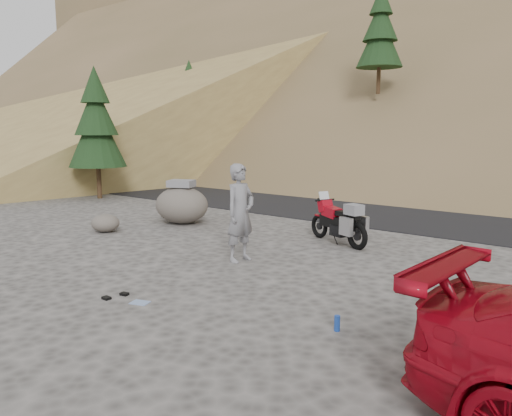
{
  "coord_description": "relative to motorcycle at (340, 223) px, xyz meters",
  "views": [
    {
      "loc": [
        5.93,
        -6.6,
        2.61
      ],
      "look_at": [
        -0.62,
        1.44,
        1.0
      ],
      "focal_mm": 35.0,
      "sensor_mm": 36.0,
      "label": 1
    }
  ],
  "objects": [
    {
      "name": "boulder",
      "position": [
        -4.83,
        -0.5,
        0.03
      ],
      "size": [
        1.86,
        1.68,
        1.22
      ],
      "rotation": [
        0.0,
        0.0,
        0.22
      ],
      "color": "#57524B",
      "rests_on": "ground"
    },
    {
      "name": "small_rock",
      "position": [
        -5.46,
        -2.61,
        -0.27
      ],
      "size": [
        0.87,
        0.8,
        0.46
      ],
      "rotation": [
        0.0,
        0.0,
        0.15
      ],
      "color": "#57524B",
      "rests_on": "ground"
    },
    {
      "name": "conifer_verge",
      "position": [
        -11.28,
        1.08,
        2.38
      ],
      "size": [
        2.2,
        2.2,
        5.04
      ],
      "color": "#342413",
      "rests_on": "ground"
    },
    {
      "name": "gear_glove_b",
      "position": [
        -0.84,
        -5.4,
        -0.48
      ],
      "size": [
        0.14,
        0.12,
        0.04
      ],
      "primitive_type": "cube",
      "rotation": [
        0.0,
        0.0,
        0.2
      ],
      "color": "black",
      "rests_on": "ground"
    },
    {
      "name": "gear_bottle",
      "position": [
        2.53,
        -4.5,
        -0.4
      ],
      "size": [
        0.08,
        0.08,
        0.21
      ],
      "primitive_type": "cylinder",
      "rotation": [
        0.0,
        0.0,
        0.09
      ],
      "color": "#1C42A8",
      "rests_on": "ground"
    },
    {
      "name": "gear_blue_cloth",
      "position": [
        -0.36,
        -5.47,
        -0.5
      ],
      "size": [
        0.33,
        0.28,
        0.01
      ],
      "primitive_type": "cube",
      "rotation": [
        0.0,
        0.0,
        0.34
      ],
      "color": "#7D96C2",
      "rests_on": "ground"
    },
    {
      "name": "motorcycle",
      "position": [
        0.0,
        0.0,
        0.0
      ],
      "size": [
        1.9,
        0.98,
        1.18
      ],
      "rotation": [
        0.0,
        0.0,
        -0.36
      ],
      "color": "black",
      "rests_on": "ground"
    },
    {
      "name": "man",
      "position": [
        -0.81,
        -2.59,
        -0.51
      ],
      "size": [
        0.5,
        0.74,
        1.97
      ],
      "primitive_type": "imported",
      "rotation": [
        0.0,
        0.0,
        1.53
      ],
      "color": "gray",
      "rests_on": "ground"
    },
    {
      "name": "gear_funnel",
      "position": [
        3.79,
        -4.86,
        -0.41
      ],
      "size": [
        0.18,
        0.18,
        0.19
      ],
      "primitive_type": "cone",
      "rotation": [
        0.0,
        0.0,
        0.25
      ],
      "color": "red",
      "rests_on": "ground"
    },
    {
      "name": "road",
      "position": [
        -0.28,
        5.58,
        -0.51
      ],
      "size": [
        120.0,
        7.0,
        0.05
      ],
      "primitive_type": "cube",
      "color": "black",
      "rests_on": "ground"
    },
    {
      "name": "ground",
      "position": [
        -0.28,
        -3.42,
        -0.51
      ],
      "size": [
        140.0,
        140.0,
        0.0
      ],
      "primitive_type": "plane",
      "color": "#464340",
      "rests_on": "ground"
    },
    {
      "name": "gear_glove_a",
      "position": [
        -0.9,
        -5.69,
        -0.49
      ],
      "size": [
        0.14,
        0.1,
        0.04
      ],
      "primitive_type": "cube",
      "rotation": [
        0.0,
        0.0,
        -0.04
      ],
      "color": "black",
      "rests_on": "ground"
    }
  ]
}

